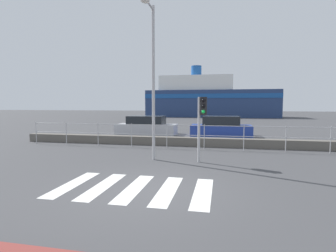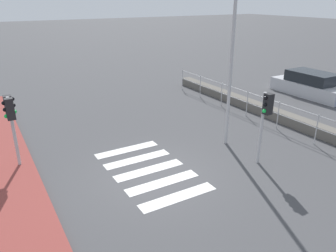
{
  "view_description": "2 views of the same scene",
  "coord_description": "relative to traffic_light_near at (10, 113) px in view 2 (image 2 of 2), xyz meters",
  "views": [
    {
      "loc": [
        1.74,
        -6.46,
        2.22
      ],
      "look_at": [
        0.02,
        2.0,
        1.5
      ],
      "focal_mm": 28.0,
      "sensor_mm": 36.0,
      "label": 1
    },
    {
      "loc": [
        8.01,
        -4.26,
        5.3
      ],
      "look_at": [
        -0.95,
        1.0,
        1.2
      ],
      "focal_mm": 35.0,
      "sensor_mm": 36.0,
      "label": 2
    }
  ],
  "objects": [
    {
      "name": "seawall",
      "position": [
        2.83,
        10.93,
        -1.69
      ],
      "size": [
        18.83,
        0.55,
        0.46
      ],
      "color": "#605B54",
      "rests_on": "ground_plane"
    },
    {
      "name": "crosswalk",
      "position": [
        2.35,
        3.62,
        -1.91
      ],
      "size": [
        4.05,
        2.4,
        0.01
      ],
      "color": "silver",
      "rests_on": "ground_plane"
    },
    {
      "name": "traffic_light_far",
      "position": [
        3.86,
        7.09,
        -0.09
      ],
      "size": [
        0.34,
        0.32,
        2.49
      ],
      "color": "#B2B2B5",
      "rests_on": "ground_plane"
    },
    {
      "name": "ground_plane",
      "position": [
        2.83,
        3.62,
        -1.92
      ],
      "size": [
        160.0,
        160.0,
        0.0
      ],
      "primitive_type": "plane",
      "color": "#424244"
    },
    {
      "name": "sidewalk_brick",
      "position": [
        2.83,
        -0.48,
        -1.86
      ],
      "size": [
        24.0,
        1.8,
        0.12
      ],
      "color": "brown",
      "rests_on": "ground_plane"
    },
    {
      "name": "traffic_light_near",
      "position": [
        0.0,
        0.0,
        0.0
      ],
      "size": [
        0.58,
        0.41,
        2.45
      ],
      "color": "#B2B2B5",
      "rests_on": "ground_plane"
    },
    {
      "name": "harbor_fence",
      "position": [
        2.83,
        10.05,
        -1.11
      ],
      "size": [
        16.99,
        0.04,
        1.23
      ],
      "color": "#B2B2B5",
      "rests_on": "ground_plane"
    },
    {
      "name": "parked_car_silver",
      "position": [
        -0.84,
        15.75,
        -1.34
      ],
      "size": [
        4.39,
        1.81,
        1.35
      ],
      "color": "#BCBCC1",
      "rests_on": "ground_plane"
    },
    {
      "name": "streetlamp",
      "position": [
        1.95,
        6.93,
        1.81
      ],
      "size": [
        0.32,
        1.35,
        5.98
      ],
      "color": "#B2B2B5",
      "rests_on": "ground_plane"
    }
  ]
}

